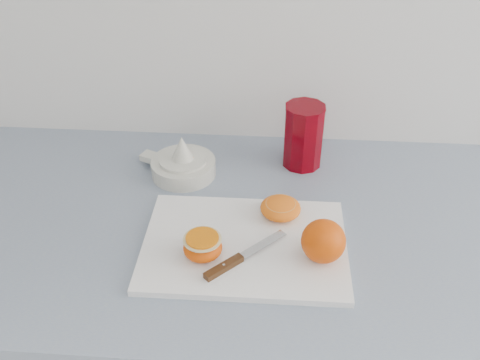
{
  "coord_description": "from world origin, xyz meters",
  "views": [
    {
      "loc": [
        0.01,
        0.93,
        1.52
      ],
      "look_at": [
        -0.05,
        1.72,
        0.96
      ],
      "focal_mm": 40.0,
      "sensor_mm": 36.0,
      "label": 1
    }
  ],
  "objects_px": {
    "cutting_board": "(245,245)",
    "red_tumbler": "(303,138)",
    "citrus_juicer": "(183,164)",
    "half_orange": "(203,247)"
  },
  "relations": [
    {
      "from": "red_tumbler",
      "to": "cutting_board",
      "type": "bearing_deg",
      "value": -110.74
    },
    {
      "from": "half_orange",
      "to": "citrus_juicer",
      "type": "height_order",
      "value": "citrus_juicer"
    },
    {
      "from": "cutting_board",
      "to": "red_tumbler",
      "type": "distance_m",
      "value": 0.3
    },
    {
      "from": "half_orange",
      "to": "red_tumbler",
      "type": "height_order",
      "value": "red_tumbler"
    },
    {
      "from": "cutting_board",
      "to": "red_tumbler",
      "type": "relative_size",
      "value": 2.55
    },
    {
      "from": "half_orange",
      "to": "citrus_juicer",
      "type": "xyz_separation_m",
      "value": [
        -0.08,
        0.25,
        -0.01
      ]
    },
    {
      "from": "citrus_juicer",
      "to": "red_tumbler",
      "type": "bearing_deg",
      "value": 13.1
    },
    {
      "from": "citrus_juicer",
      "to": "red_tumbler",
      "type": "relative_size",
      "value": 1.2
    },
    {
      "from": "cutting_board",
      "to": "citrus_juicer",
      "type": "distance_m",
      "value": 0.26
    },
    {
      "from": "citrus_juicer",
      "to": "red_tumbler",
      "type": "distance_m",
      "value": 0.26
    }
  ]
}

